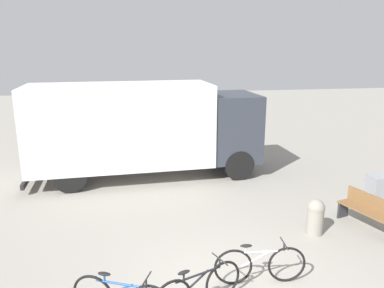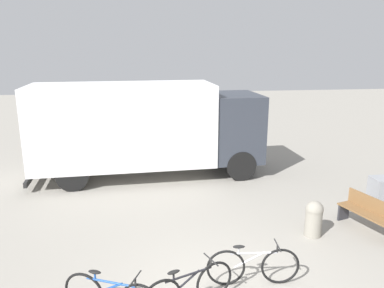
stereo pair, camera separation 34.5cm
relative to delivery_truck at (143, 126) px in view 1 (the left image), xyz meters
The scene contains 5 objects.
delivery_truck is the anchor object (origin of this frame).
park_bench 7.04m from the delivery_truck, 42.44° to the right, with size 0.81×1.56×0.82m.
bicycle_far 6.67m from the delivery_truck, 73.98° to the right, with size 1.71×0.44×0.80m.
bollard_near_bench 6.12m from the delivery_truck, 51.62° to the right, with size 0.40×0.40×0.85m.
utility_box 7.23m from the delivery_truck, 28.10° to the right, with size 0.48×0.54×0.80m.
Camera 1 is at (-1.58, -5.37, 4.25)m, focal length 35.00 mm.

